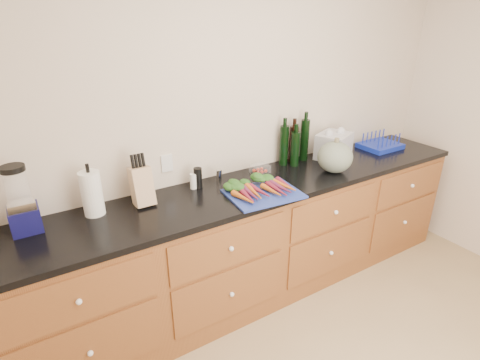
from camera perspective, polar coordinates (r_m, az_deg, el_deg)
wall_back at (r=2.85m, az=-0.22°, el=8.43°), size 4.10×0.05×2.60m
cabinets at (r=2.95m, az=3.19°, el=-9.21°), size 3.60×0.64×0.90m
countertop at (r=2.72m, az=3.36°, el=-0.86°), size 3.64×0.62×0.04m
cutting_board at (r=2.54m, az=3.60°, el=-2.09°), size 0.51×0.41×0.01m
carrots at (r=2.56m, az=3.01°, el=-1.06°), size 0.42×0.31×0.06m
squash at (r=2.96m, az=14.28°, el=3.41°), size 0.27×0.27×0.24m
blender_appliance at (r=2.37m, az=-30.36°, el=-3.09°), size 0.15×0.15×0.39m
paper_towel at (r=2.41m, az=-21.64°, el=-1.93°), size 0.12×0.12×0.28m
knife_block at (r=2.45m, az=-14.74°, el=-0.90°), size 0.12×0.12×0.25m
grinder_salt at (r=2.63m, az=-7.13°, el=-0.18°), size 0.05×0.05×0.11m
grinder_pepper at (r=2.64m, az=-6.43°, el=0.34°), size 0.06×0.06×0.15m
canister_chrome at (r=2.71m, az=-3.22°, el=0.62°), size 0.04×0.04×0.10m
tomato_box at (r=2.88m, az=3.05°, el=1.68°), size 0.13×0.11×0.06m
bottles at (r=3.08m, az=8.29°, el=5.38°), size 0.28×0.15×0.34m
grocery_bag at (r=3.27m, az=14.08°, el=5.07°), size 0.36×0.33×0.21m
dish_rack at (r=3.67m, az=20.58°, el=5.12°), size 0.35×0.28×0.14m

